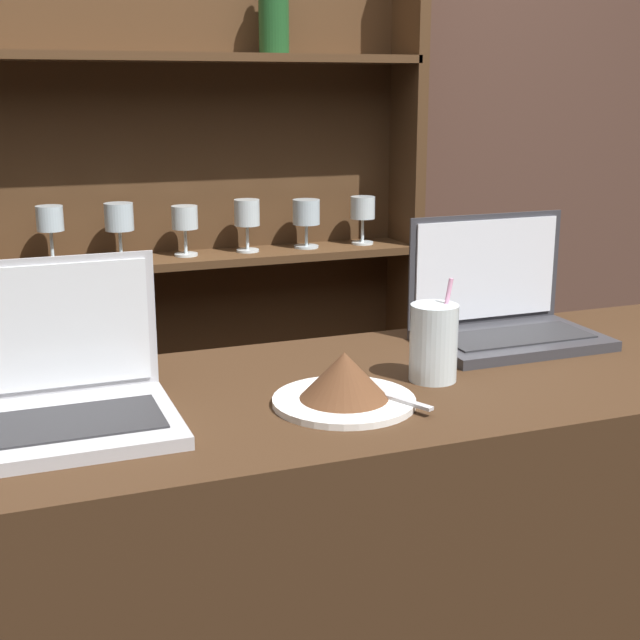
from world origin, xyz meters
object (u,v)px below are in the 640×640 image
(water_glass, at_px, (434,343))
(laptop_near, at_px, (60,392))
(laptop_far, at_px, (502,313))
(cake_plate, at_px, (344,382))

(water_glass, bearing_deg, laptop_near, 178.57)
(laptop_far, distance_m, cake_plate, 0.45)
(cake_plate, bearing_deg, laptop_near, 170.07)
(laptop_near, xyz_separation_m, cake_plate, (0.39, -0.07, -0.01))
(laptop_near, xyz_separation_m, laptop_far, (0.78, 0.14, 0.01))
(laptop_near, relative_size, water_glass, 1.84)
(cake_plate, bearing_deg, water_glass, 17.45)
(laptop_near, relative_size, cake_plate, 1.43)
(laptop_near, distance_m, cake_plate, 0.39)
(cake_plate, height_order, water_glass, water_glass)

